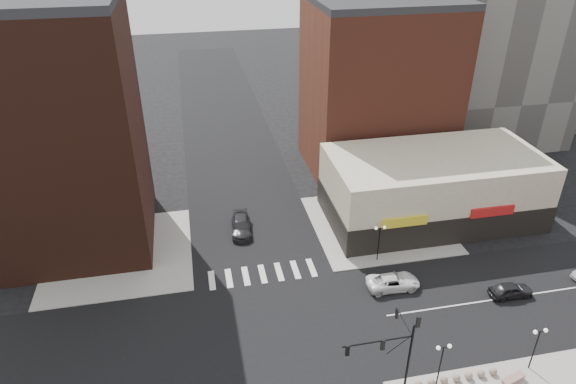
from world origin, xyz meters
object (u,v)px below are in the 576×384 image
object	(u,v)px
street_lamp_se_a	(442,355)
street_lamp_ne	(380,235)
traffic_signal	(396,345)
white_suv	(393,282)
street_lamp_se_b	(538,339)
dark_sedan_east	(511,290)
dark_sedan_north	(241,226)
stone_bench	(513,379)

from	to	relation	value
street_lamp_se_a	street_lamp_ne	xyz separation A→B (m)	(1.00, 16.00, 0.00)
traffic_signal	white_suv	size ratio (longest dim) A/B	1.51
street_lamp_se_b	dark_sedan_east	bearing A→B (deg)	66.98
traffic_signal	street_lamp_ne	size ratio (longest dim) A/B	1.87
traffic_signal	dark_sedan_north	bearing A→B (deg)	109.42
traffic_signal	dark_sedan_north	distance (m)	25.86
street_lamp_ne	white_suv	xyz separation A→B (m)	(-0.01, -4.39, -2.57)
street_lamp_ne	stone_bench	xyz separation A→B (m)	(4.93, -17.00, -2.91)
street_lamp_se_b	street_lamp_ne	distance (m)	17.46
white_suv	dark_sedan_north	distance (m)	18.29
dark_sedan_east	dark_sedan_north	xyz separation A→B (m)	(-23.74, 16.02, 0.06)
street_lamp_ne	white_suv	distance (m)	5.09
dark_sedan_east	stone_bench	xyz separation A→B (m)	(-5.56, -9.22, -0.32)
white_suv	stone_bench	bearing A→B (deg)	-157.08
street_lamp_ne	dark_sedan_east	world-z (taller)	street_lamp_ne
street_lamp_se_a	street_lamp_ne	world-z (taller)	same
dark_sedan_north	street_lamp_se_b	bearing A→B (deg)	-45.10
street_lamp_se_a	white_suv	size ratio (longest dim) A/B	0.81
street_lamp_se_b	white_suv	bearing A→B (deg)	121.13
dark_sedan_north	stone_bench	bearing A→B (deg)	-49.21
street_lamp_ne	white_suv	bearing A→B (deg)	-90.12
street_lamp_ne	dark_sedan_north	world-z (taller)	street_lamp_ne
traffic_signal	stone_bench	xyz separation A→B (m)	(9.70, -1.17, -4.58)
street_lamp_se_b	dark_sedan_north	world-z (taller)	street_lamp_se_b
traffic_signal	street_lamp_se_a	world-z (taller)	traffic_signal
traffic_signal	street_lamp_se_b	bearing A→B (deg)	-0.82
traffic_signal	street_lamp_ne	distance (m)	16.62
traffic_signal	street_lamp_ne	world-z (taller)	traffic_signal
traffic_signal	street_lamp_ne	xyz separation A→B (m)	(4.76, 15.83, -1.67)
street_lamp_ne	dark_sedan_east	xyz separation A→B (m)	(10.49, -7.78, -2.59)
street_lamp_se_a	dark_sedan_east	distance (m)	14.36
street_lamp_se_a	street_lamp_se_b	world-z (taller)	same
street_lamp_se_a	stone_bench	distance (m)	6.69
traffic_signal	white_suv	xyz separation A→B (m)	(4.75, 11.44, -4.24)
street_lamp_se_a	stone_bench	bearing A→B (deg)	-9.57
dark_sedan_east	stone_bench	bearing A→B (deg)	150.52
street_lamp_ne	stone_bench	bearing A→B (deg)	-73.82
traffic_signal	dark_sedan_north	xyz separation A→B (m)	(-8.48, 24.06, -4.20)
street_lamp_se_a	street_lamp_ne	size ratio (longest dim) A/B	1.00
street_lamp_se_b	dark_sedan_north	distance (m)	31.68
stone_bench	street_lamp_ne	bearing A→B (deg)	90.37
traffic_signal	street_lamp_ne	bearing A→B (deg)	73.25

